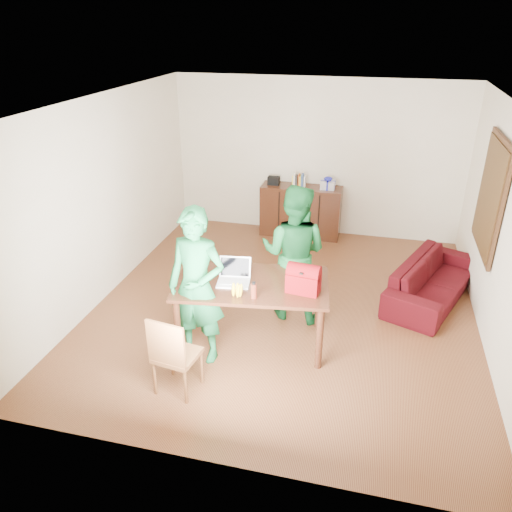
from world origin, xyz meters
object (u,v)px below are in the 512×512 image
(chair, at_px, (177,368))
(person_near, at_px, (197,287))
(sofa, at_px, (433,280))
(table, at_px, (252,290))
(bottle, at_px, (254,290))
(person_far, at_px, (294,253))
(laptop, at_px, (233,280))
(red_bag, at_px, (303,281))

(chair, bearing_deg, person_near, 96.02)
(person_near, relative_size, sofa, 0.95)
(table, xyz_separation_m, bottle, (0.11, -0.33, 0.20))
(person_near, height_order, person_far, person_near)
(chair, bearing_deg, laptop, 78.26)
(person_far, height_order, laptop, person_far)
(table, bearing_deg, red_bag, -14.00)
(laptop, height_order, sofa, laptop)
(person_near, xyz_separation_m, person_far, (0.87, 1.15, -0.02))
(table, distance_m, bottle, 0.40)
(person_far, bearing_deg, laptop, 62.95)
(chair, distance_m, person_near, 0.89)
(chair, xyz_separation_m, red_bag, (1.15, 0.95, 0.68))
(person_near, relative_size, bottle, 9.27)
(laptop, bearing_deg, chair, -118.54)
(laptop, bearing_deg, table, 13.91)
(person_far, bearing_deg, chair, 69.77)
(table, xyz_separation_m, person_far, (0.35, 0.74, 0.18))
(bottle, relative_size, sofa, 0.10)
(table, relative_size, person_far, 1.05)
(person_far, bearing_deg, person_near, 59.52)
(table, relative_size, sofa, 0.98)
(chair, distance_m, laptop, 1.16)
(table, bearing_deg, bottle, -79.95)
(bottle, distance_m, sofa, 2.91)
(table, height_order, person_near, person_near)
(bottle, bearing_deg, red_bag, 28.33)
(red_bag, bearing_deg, chair, -133.00)
(table, bearing_deg, sofa, 28.68)
(person_far, height_order, red_bag, person_far)
(chair, height_order, person_far, person_far)
(person_far, height_order, bottle, person_far)
(bottle, xyz_separation_m, sofa, (2.07, 1.95, -0.64))
(laptop, xyz_separation_m, bottle, (0.31, -0.25, 0.05))
(person_near, xyz_separation_m, bottle, (0.62, 0.07, 0.01))
(sofa, bearing_deg, person_near, 148.94)
(person_near, relative_size, laptop, 4.57)
(table, xyz_separation_m, person_near, (-0.52, -0.40, 0.20))
(chair, bearing_deg, sofa, 52.56)
(bottle, xyz_separation_m, red_bag, (0.50, 0.27, 0.03))
(chair, distance_m, red_bag, 1.64)
(table, bearing_deg, person_far, 56.61)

